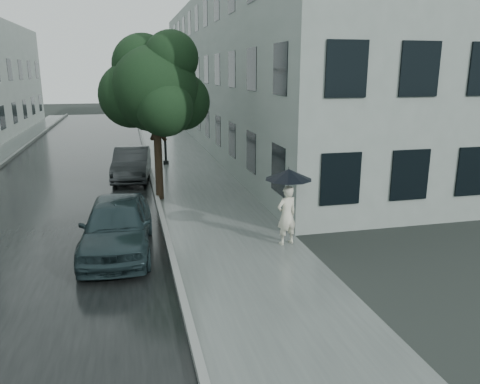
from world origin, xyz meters
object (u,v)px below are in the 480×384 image
object	(u,v)px
lamp_post	(161,110)
car_far	(132,163)
pedestrian	(287,215)
car_near	(117,225)
street_tree	(155,87)

from	to	relation	value
lamp_post	car_far	distance (m)	3.79
pedestrian	car_near	distance (m)	4.43
street_tree	car_near	distance (m)	6.23
car_far	car_near	bearing A→B (deg)	-87.87
pedestrian	car_near	size ratio (longest dim) A/B	0.38
lamp_post	car_far	world-z (taller)	lamp_post
street_tree	car_near	world-z (taller)	street_tree
pedestrian	lamp_post	size ratio (longest dim) A/B	0.34
car_far	lamp_post	bearing A→B (deg)	67.20
pedestrian	car_far	distance (m)	9.83
street_tree	car_near	bearing A→B (deg)	-105.51
pedestrian	car_far	world-z (taller)	pedestrian
street_tree	lamp_post	xyz separation A→B (m)	(0.59, 6.26, -1.28)
pedestrian	lamp_post	bearing A→B (deg)	-95.14
lamp_post	car_far	xyz separation A→B (m)	(-1.52, -2.82, -2.03)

